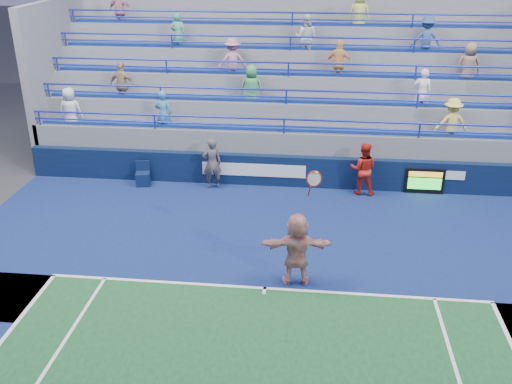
# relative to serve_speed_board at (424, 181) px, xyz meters

# --- Properties ---
(ground) EXTENTS (120.00, 120.00, 0.00)m
(ground) POSITION_rel_serve_speed_board_xyz_m (-4.80, -6.35, -0.45)
(ground) COLOR #333538
(sponsor_wall) EXTENTS (18.00, 0.32, 1.10)m
(sponsor_wall) POSITION_rel_serve_speed_board_xyz_m (-4.80, 0.14, 0.10)
(sponsor_wall) COLOR #091635
(sponsor_wall) RESTS_ON ground
(bleacher_stand) EXTENTS (18.00, 5.60, 6.13)m
(bleacher_stand) POSITION_rel_serve_speed_board_xyz_m (-4.80, 3.92, 1.09)
(bleacher_stand) COLOR slate
(bleacher_stand) RESTS_ON ground
(serve_speed_board) EXTENTS (1.30, 0.16, 0.90)m
(serve_speed_board) POSITION_rel_serve_speed_board_xyz_m (0.00, 0.00, 0.00)
(serve_speed_board) COLOR black
(serve_speed_board) RESTS_ON ground
(judge_chair) EXTENTS (0.56, 0.57, 0.85)m
(judge_chair) POSITION_rel_serve_speed_board_xyz_m (-9.66, -0.36, -0.18)
(judge_chair) COLOR #0D1A3F
(judge_chair) RESTS_ON ground
(tennis_player) EXTENTS (1.81, 0.75, 3.05)m
(tennis_player) POSITION_rel_serve_speed_board_xyz_m (-4.06, -5.96, 0.50)
(tennis_player) COLOR white
(tennis_player) RESTS_ON ground
(line_judge) EXTENTS (0.76, 0.63, 1.80)m
(line_judge) POSITION_rel_serve_speed_board_xyz_m (-7.21, -0.31, 0.45)
(line_judge) COLOR #141C38
(line_judge) RESTS_ON ground
(ball_girl) EXTENTS (0.93, 0.75, 1.81)m
(ball_girl) POSITION_rel_serve_speed_board_xyz_m (-2.09, -0.27, 0.45)
(ball_girl) COLOR red
(ball_girl) RESTS_ON ground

